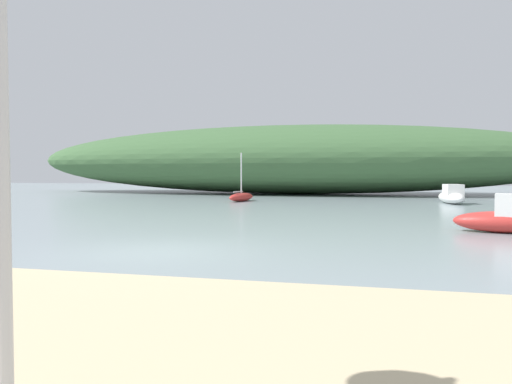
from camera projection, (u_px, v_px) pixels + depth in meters
ground_plane at (160, 252)px, 12.20m from camera, size 120.00×120.00×0.00m
distant_hill at (292, 160)px, 43.54m from camera, size 46.38×11.99×5.72m
motorboat_inner_mooring at (505, 218)px, 15.91m from camera, size 3.02×1.59×1.21m
sailboat_west_reach at (241, 197)px, 32.51m from camera, size 1.36×2.91×3.03m
motorboat_outer_mooring at (452, 196)px, 30.17m from camera, size 1.68×3.88×1.13m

